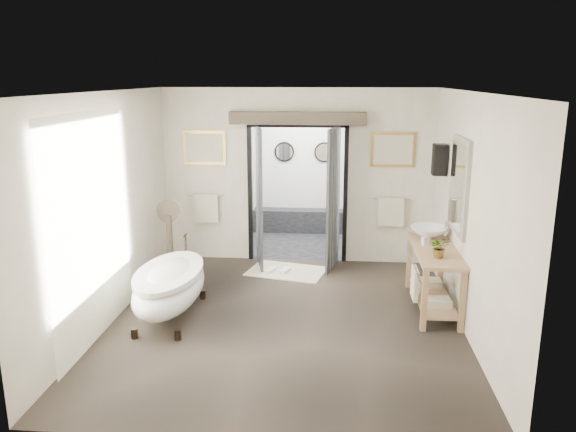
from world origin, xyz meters
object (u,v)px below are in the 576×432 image
Objects in this scene: vanity at (432,273)px; basin at (429,233)px; clawfoot_tub at (170,286)px; rug at (287,271)px.

basin reaches higher than vanity.
basin is at bearing 16.78° from clawfoot_tub.
vanity is 2.50m from rug.
clawfoot_tub is at bearing -154.89° from basin.
clawfoot_tub is 3.53× the size of basin.
vanity reaches higher than rug.
clawfoot_tub is 3.63m from basin.
vanity is at bearing 9.67° from clawfoot_tub.
rug is at bearing 148.36° from vanity.
vanity is 1.33× the size of rug.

